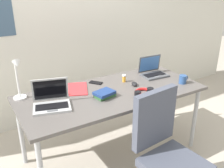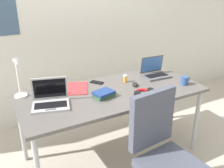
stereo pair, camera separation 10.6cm
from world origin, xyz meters
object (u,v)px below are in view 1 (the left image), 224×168
(laptop_mid_desk, at_px, (51,102))
(coffee_mug, at_px, (183,79))
(desk_lamp, at_px, (18,80))
(laptop_near_mouse, at_px, (153,72))
(office_chair, at_px, (167,162))
(computer_mouse, at_px, (134,84))
(paper_folder_near_lamp, at_px, (75,89))
(cell_phone, at_px, (96,83))
(headphones, at_px, (144,92))
(book_stack, at_px, (105,94))
(pill_bottle, at_px, (124,78))

(laptop_mid_desk, xyz_separation_m, coffee_mug, (1.35, -0.20, -0.00))
(desk_lamp, xyz_separation_m, laptop_mid_desk, (0.20, -0.27, -0.15))
(laptop_near_mouse, distance_m, office_chair, 1.12)
(computer_mouse, relative_size, paper_folder_near_lamp, 0.31)
(desk_lamp, bearing_deg, computer_mouse, -13.86)
(cell_phone, distance_m, paper_folder_near_lamp, 0.25)
(paper_folder_near_lamp, bearing_deg, laptop_near_mouse, -5.84)
(laptop_mid_desk, distance_m, coffee_mug, 1.36)
(computer_mouse, bearing_deg, headphones, -76.96)
(headphones, distance_m, paper_folder_near_lamp, 0.68)
(laptop_mid_desk, relative_size, book_stack, 1.76)
(laptop_mid_desk, distance_m, book_stack, 0.49)
(desk_lamp, distance_m, pill_bottle, 1.06)
(cell_phone, xyz_separation_m, office_chair, (0.10, -1.03, -0.35))
(coffee_mug, bearing_deg, pill_bottle, 145.52)
(computer_mouse, height_order, pill_bottle, pill_bottle)
(laptop_mid_desk, height_order, cell_phone, laptop_mid_desk)
(desk_lamp, height_order, coffee_mug, desk_lamp)
(headphones, height_order, office_chair, office_chair)
(headphones, relative_size, book_stack, 1.03)
(headphones, xyz_separation_m, pill_bottle, (-0.00, 0.34, 0.03))
(computer_mouse, bearing_deg, book_stack, -146.33)
(paper_folder_near_lamp, relative_size, coffee_mug, 2.74)
(cell_phone, distance_m, book_stack, 0.35)
(book_stack, bearing_deg, pill_bottle, 30.73)
(desk_lamp, bearing_deg, cell_phone, -0.50)
(laptop_near_mouse, xyz_separation_m, coffee_mug, (0.12, -0.34, 0.00))
(cell_phone, height_order, book_stack, book_stack)
(cell_phone, bearing_deg, office_chair, -121.60)
(book_stack, distance_m, paper_folder_near_lamp, 0.34)
(desk_lamp, distance_m, laptop_near_mouse, 1.44)
(desk_lamp, xyz_separation_m, book_stack, (0.68, -0.34, -0.17))
(computer_mouse, distance_m, office_chair, 0.87)
(laptop_mid_desk, xyz_separation_m, paper_folder_near_lamp, (0.32, 0.23, -0.04))
(pill_bottle, bearing_deg, computer_mouse, -74.45)
(coffee_mug, bearing_deg, book_stack, 171.10)
(pill_bottle, relative_size, coffee_mug, 0.70)
(coffee_mug, bearing_deg, paper_folder_near_lamp, 157.10)
(headphones, xyz_separation_m, book_stack, (-0.36, 0.13, 0.01))
(cell_phone, height_order, paper_folder_near_lamp, cell_phone)
(desk_lamp, height_order, office_chair, desk_lamp)
(desk_lamp, height_order, laptop_mid_desk, desk_lamp)
(pill_bottle, bearing_deg, book_stack, -149.27)
(headphones, xyz_separation_m, office_chair, (-0.18, -0.56, -0.36))
(paper_folder_near_lamp, height_order, office_chair, office_chair)
(coffee_mug, bearing_deg, laptop_mid_desk, 171.41)
(laptop_near_mouse, height_order, pill_bottle, laptop_near_mouse)
(coffee_mug, distance_m, office_chair, 0.96)
(laptop_mid_desk, bearing_deg, computer_mouse, 0.55)
(headphones, bearing_deg, office_chair, -107.41)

